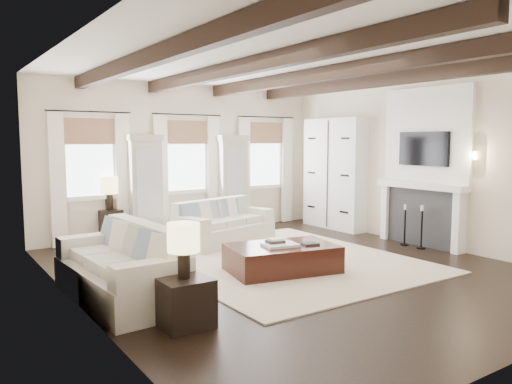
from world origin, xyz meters
TOP-DOWN VIEW (x-y plane):
  - ground at (0.00, 0.00)m, footprint 7.50×7.50m
  - room_shell at (0.75, 0.90)m, footprint 6.54×7.54m
  - area_rug at (0.18, 0.54)m, footprint 3.85×4.56m
  - sofa_back at (0.05, 2.27)m, footprint 2.16×1.39m
  - sofa_left at (-2.68, 0.02)m, footprint 1.11×2.25m
  - ottoman at (-0.25, -0.07)m, footprint 1.78×1.31m
  - tray at (-0.32, -0.11)m, footprint 0.57×0.47m
  - book_lower at (-0.35, -0.03)m, footprint 0.30×0.25m
  - book_upper at (-0.35, -0.05)m, footprint 0.25×0.21m
  - book_loose at (0.11, -0.30)m, footprint 0.27×0.22m
  - side_table_front at (-2.47, -1.25)m, footprint 0.53×0.53m
  - lamp_front at (-2.47, -1.25)m, footprint 0.35×0.35m
  - side_table_back at (-1.70, 3.70)m, footprint 0.43×0.43m
  - lamp_back at (-1.70, 3.70)m, footprint 0.38×0.38m
  - candlestick_near at (2.90, -0.19)m, footprint 0.16×0.16m
  - candlestick_far at (2.90, 0.20)m, footprint 0.16×0.16m

SIDE VIEW (x-z plane):
  - ground at x=0.00m, z-range 0.00..0.00m
  - area_rug at x=0.18m, z-range 0.00..0.02m
  - ottoman at x=-0.25m, z-range 0.00..0.42m
  - side_table_front at x=-2.47m, z-range 0.00..0.53m
  - side_table_back at x=-1.70m, z-range 0.00..0.64m
  - candlestick_far at x=2.90m, z-range -0.07..0.72m
  - candlestick_near at x=2.90m, z-range -0.07..0.74m
  - sofa_back at x=0.05m, z-range -0.08..0.78m
  - sofa_left at x=-2.68m, z-range -0.09..0.85m
  - book_loose at x=0.11m, z-range 0.42..0.45m
  - tray at x=-0.32m, z-range 0.42..0.46m
  - book_lower at x=-0.35m, z-range 0.46..0.50m
  - book_upper at x=-0.35m, z-range 0.50..0.53m
  - lamp_front at x=-2.47m, z-range 0.64..1.24m
  - lamp_back at x=-1.70m, z-range 0.76..1.42m
  - room_shell at x=0.75m, z-range 0.28..3.50m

